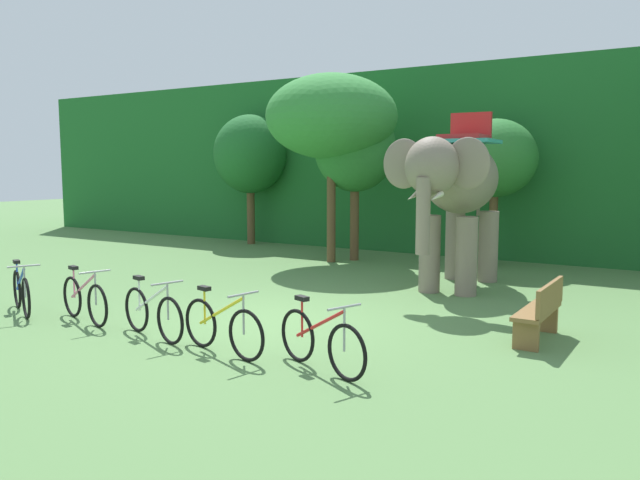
{
  "coord_description": "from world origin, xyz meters",
  "views": [
    {
      "loc": [
        6.17,
        -8.38,
        2.57
      ],
      "look_at": [
        0.32,
        1.0,
        1.3
      ],
      "focal_mm": 35.32,
      "sensor_mm": 36.0,
      "label": 1
    }
  ],
  "objects": [
    {
      "name": "foliage_hedge",
      "position": [
        0.0,
        12.06,
        2.75
      ],
      "size": [
        36.0,
        6.0,
        5.51
      ],
      "primitive_type": "cube",
      "color": "#1E6028",
      "rests_on": "ground"
    },
    {
      "name": "bike_yellow",
      "position": [
        0.53,
        -1.88,
        0.39
      ],
      "size": [
        1.69,
        0.53,
        0.92
      ],
      "color": "black",
      "rests_on": "ground"
    },
    {
      "name": "ground_plane",
      "position": [
        0.0,
        0.0,
        0.0
      ],
      "size": [
        80.0,
        80.0,
        0.0
      ],
      "primitive_type": "plane",
      "color": "#567F47"
    },
    {
      "name": "bike_pink",
      "position": [
        -2.64,
        -1.7,
        0.39
      ],
      "size": [
        1.67,
        0.61,
        0.92
      ],
      "color": "black",
      "rests_on": "ground"
    },
    {
      "name": "elephant",
      "position": [
        1.62,
        4.36,
        2.2
      ],
      "size": [
        2.09,
        4.18,
        3.78
      ],
      "color": "gray",
      "rests_on": "ground"
    },
    {
      "name": "wooden_bench",
      "position": [
        4.12,
        1.12,
        0.48
      ],
      "size": [
        0.42,
        1.5,
        0.89
      ],
      "color": "brown",
      "rests_on": "ground"
    },
    {
      "name": "tree_center_left",
      "position": [
        -7.06,
        8.42,
        3.01
      ],
      "size": [
        2.44,
        2.44,
        4.34
      ],
      "color": "brown",
      "rests_on": "ground"
    },
    {
      "name": "tree_center_right",
      "position": [
        1.34,
        7.94,
        2.8
      ],
      "size": [
        2.14,
        2.14,
        3.83
      ],
      "color": "brown",
      "rests_on": "ground"
    },
    {
      "name": "tree_far_right",
      "position": [
        -2.63,
        6.32,
        3.92
      ],
      "size": [
        3.54,
        3.54,
        5.08
      ],
      "color": "brown",
      "rests_on": "ground"
    },
    {
      "name": "bike_red",
      "position": [
        2.07,
        -1.78,
        0.39
      ],
      "size": [
        1.63,
        0.71,
        0.92
      ],
      "color": "black",
      "rests_on": "ground"
    },
    {
      "name": "bike_white",
      "position": [
        -0.92,
        -1.8,
        0.39
      ],
      "size": [
        1.67,
        0.6,
        0.92
      ],
      "color": "black",
      "rests_on": "ground"
    },
    {
      "name": "bike_blue",
      "position": [
        -4.13,
        -1.88,
        0.39
      ],
      "size": [
        1.57,
        0.81,
        0.92
      ],
      "color": "black",
      "rests_on": "ground"
    },
    {
      "name": "tree_far_left",
      "position": [
        -2.26,
        6.95,
        3.11
      ],
      "size": [
        2.25,
        2.25,
        4.35
      ],
      "color": "brown",
      "rests_on": "ground"
    }
  ]
}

